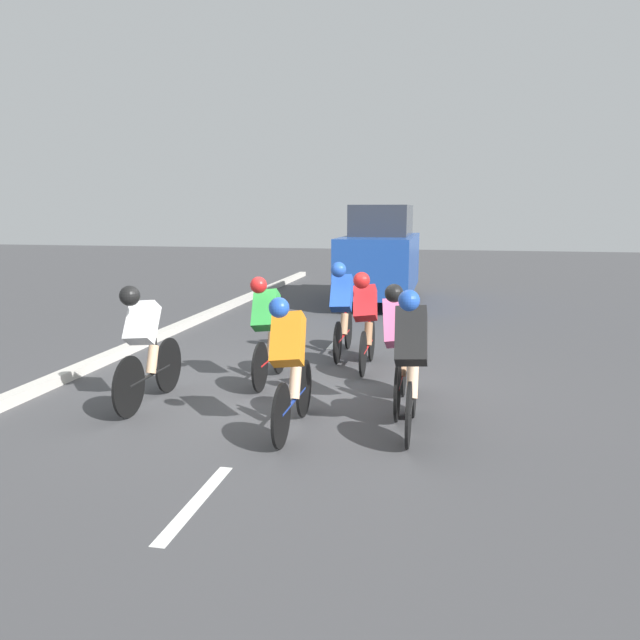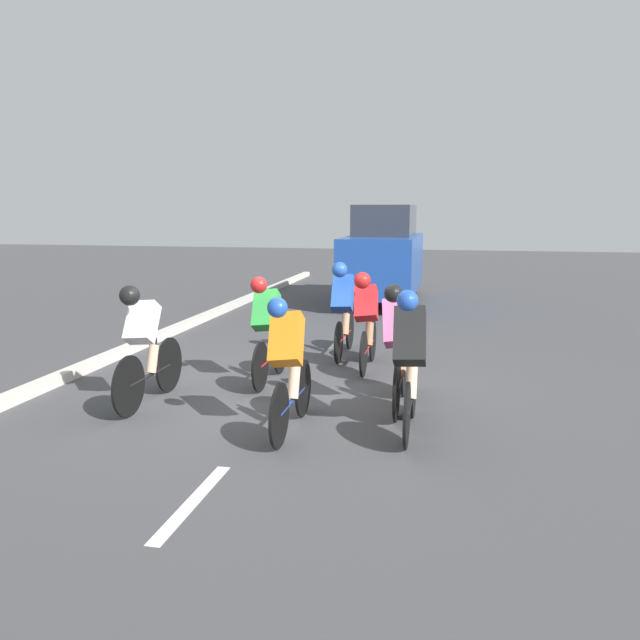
% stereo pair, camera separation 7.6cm
% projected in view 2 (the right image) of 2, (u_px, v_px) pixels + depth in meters
% --- Properties ---
extents(ground_plane, '(60.00, 60.00, 0.00)m').
position_uv_depth(ground_plane, '(294.00, 391.00, 8.11)').
color(ground_plane, '#424244').
extents(lane_stripe_near, '(0.12, 1.40, 0.01)m').
position_uv_depth(lane_stripe_near, '(193.00, 501.00, 5.02)').
color(lane_stripe_near, white).
rests_on(lane_stripe_near, ground).
extents(lane_stripe_mid, '(0.12, 1.40, 0.01)m').
position_uv_depth(lane_stripe_mid, '(293.00, 391.00, 8.10)').
color(lane_stripe_mid, white).
rests_on(lane_stripe_mid, ground).
extents(lane_stripe_far, '(0.12, 1.40, 0.01)m').
position_uv_depth(lane_stripe_far, '(339.00, 341.00, 11.18)').
color(lane_stripe_far, white).
rests_on(lane_stripe_far, ground).
extents(curb, '(0.20, 28.22, 0.14)m').
position_uv_depth(curb, '(73.00, 372.00, 8.76)').
color(curb, beige).
rests_on(curb, ground).
extents(cyclist_pink, '(0.39, 1.69, 1.51)m').
position_uv_depth(cyclist_pink, '(399.00, 344.00, 7.23)').
color(cyclist_pink, black).
rests_on(cyclist_pink, ground).
extents(cyclist_white, '(0.36, 1.73, 1.48)m').
position_uv_depth(cyclist_white, '(144.00, 342.00, 7.38)').
color(cyclist_white, black).
rests_on(cyclist_white, ground).
extents(cyclist_orange, '(0.38, 1.64, 1.48)m').
position_uv_depth(cyclist_orange, '(288.00, 362.00, 6.45)').
color(cyclist_orange, black).
rests_on(cyclist_orange, ground).
extents(cyclist_green, '(0.37, 1.60, 1.48)m').
position_uv_depth(cyclist_green, '(267.00, 327.00, 8.33)').
color(cyclist_green, black).
rests_on(cyclist_green, ground).
extents(cyclist_red, '(0.38, 1.63, 1.46)m').
position_uv_depth(cyclist_red, '(367.00, 317.00, 9.04)').
color(cyclist_red, black).
rests_on(cyclist_red, ground).
extents(cyclist_blue, '(0.35, 1.68, 1.54)m').
position_uv_depth(cyclist_blue, '(343.00, 306.00, 9.83)').
color(cyclist_blue, black).
rests_on(cyclist_blue, ground).
extents(cyclist_black, '(0.35, 1.63, 1.55)m').
position_uv_depth(cyclist_black, '(410.00, 358.00, 6.42)').
color(cyclist_black, black).
rests_on(cyclist_black, ground).
extents(support_car, '(1.70, 4.40, 2.44)m').
position_uv_depth(support_car, '(384.00, 255.00, 15.69)').
color(support_car, black).
rests_on(support_car, ground).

